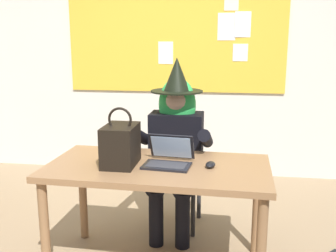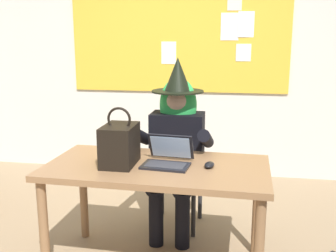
{
  "view_description": "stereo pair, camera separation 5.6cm",
  "coord_description": "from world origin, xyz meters",
  "px_view_note": "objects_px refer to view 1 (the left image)",
  "views": [
    {
      "loc": [
        0.59,
        -2.44,
        1.53
      ],
      "look_at": [
        0.17,
        0.3,
        0.92
      ],
      "focal_mm": 42.42,
      "sensor_mm": 36.0,
      "label": 1
    },
    {
      "loc": [
        0.64,
        -2.43,
        1.53
      ],
      "look_at": [
        0.17,
        0.3,
        0.92
      ],
      "focal_mm": 42.42,
      "sensor_mm": 36.0,
      "label": 2
    }
  ],
  "objects_px": {
    "desk_main": "(158,178)",
    "computer_mouse": "(210,165)",
    "chair_at_desk": "(178,166)",
    "person_costumed": "(176,137)",
    "laptop": "(169,158)",
    "handbag": "(121,145)"
  },
  "relations": [
    {
      "from": "desk_main",
      "to": "computer_mouse",
      "type": "bearing_deg",
      "value": 0.62
    },
    {
      "from": "chair_at_desk",
      "to": "person_costumed",
      "type": "xyz_separation_m",
      "value": [
        -0.01,
        -0.12,
        0.28
      ]
    },
    {
      "from": "person_costumed",
      "to": "laptop",
      "type": "xyz_separation_m",
      "value": [
        0.03,
        -0.59,
        0.01
      ]
    },
    {
      "from": "computer_mouse",
      "to": "handbag",
      "type": "xyz_separation_m",
      "value": [
        -0.58,
        -0.04,
        0.12
      ]
    },
    {
      "from": "person_costumed",
      "to": "laptop",
      "type": "height_order",
      "value": "person_costumed"
    },
    {
      "from": "person_costumed",
      "to": "computer_mouse",
      "type": "relative_size",
      "value": 13.37
    },
    {
      "from": "chair_at_desk",
      "to": "person_costumed",
      "type": "height_order",
      "value": "person_costumed"
    },
    {
      "from": "desk_main",
      "to": "laptop",
      "type": "distance_m",
      "value": 0.15
    },
    {
      "from": "chair_at_desk",
      "to": "handbag",
      "type": "xyz_separation_m",
      "value": [
        -0.28,
        -0.76,
        0.38
      ]
    },
    {
      "from": "desk_main",
      "to": "handbag",
      "type": "distance_m",
      "value": 0.33
    },
    {
      "from": "computer_mouse",
      "to": "handbag",
      "type": "height_order",
      "value": "handbag"
    },
    {
      "from": "desk_main",
      "to": "computer_mouse",
      "type": "distance_m",
      "value": 0.36
    },
    {
      "from": "desk_main",
      "to": "chair_at_desk",
      "type": "relative_size",
      "value": 1.65
    },
    {
      "from": "person_costumed",
      "to": "handbag",
      "type": "relative_size",
      "value": 3.68
    },
    {
      "from": "chair_at_desk",
      "to": "computer_mouse",
      "type": "relative_size",
      "value": 8.47
    },
    {
      "from": "computer_mouse",
      "to": "laptop",
      "type": "bearing_deg",
      "value": -174.24
    },
    {
      "from": "chair_at_desk",
      "to": "laptop",
      "type": "bearing_deg",
      "value": 5.85
    },
    {
      "from": "laptop",
      "to": "person_costumed",
      "type": "bearing_deg",
      "value": 98.52
    },
    {
      "from": "desk_main",
      "to": "chair_at_desk",
      "type": "height_order",
      "value": "chair_at_desk"
    },
    {
      "from": "person_costumed",
      "to": "desk_main",
      "type": "bearing_deg",
      "value": -2.87
    },
    {
      "from": "laptop",
      "to": "handbag",
      "type": "distance_m",
      "value": 0.32
    },
    {
      "from": "person_costumed",
      "to": "computer_mouse",
      "type": "height_order",
      "value": "person_costumed"
    }
  ]
}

